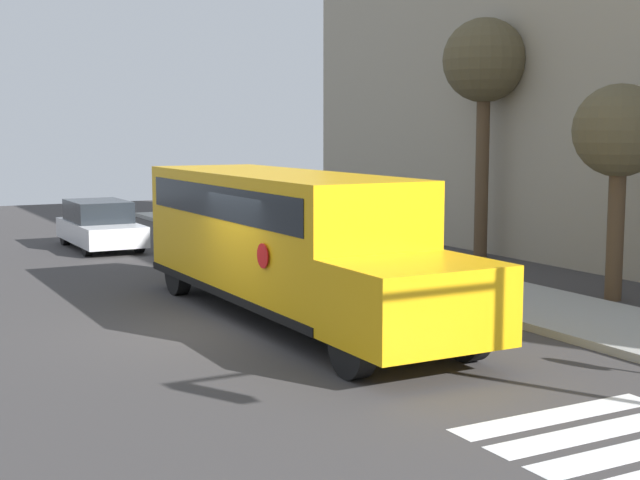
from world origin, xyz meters
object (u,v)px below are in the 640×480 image
at_px(tree_near_sidewalk, 619,135).
at_px(tree_far_sidewalk, 484,66).
at_px(school_bus, 285,235).
at_px(parked_car, 100,225).

height_order(tree_near_sidewalk, tree_far_sidewalk, tree_far_sidewalk).
xyz_separation_m(school_bus, tree_near_sidewalk, (1.88, 7.08, 1.95)).
distance_m(school_bus, tree_far_sidewalk, 10.68).
bearing_deg(tree_far_sidewalk, parked_car, -127.52).
xyz_separation_m(school_bus, parked_car, (-11.95, -0.59, -0.91)).
relative_size(parked_car, tree_far_sidewalk, 0.63).
xyz_separation_m(tree_near_sidewalk, tree_far_sidewalk, (-6.67, 1.65, 1.92)).
bearing_deg(tree_near_sidewalk, parked_car, -150.96).
xyz_separation_m(parked_car, tree_far_sidewalk, (7.16, 9.32, 4.78)).
bearing_deg(tree_far_sidewalk, tree_near_sidewalk, -13.87).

